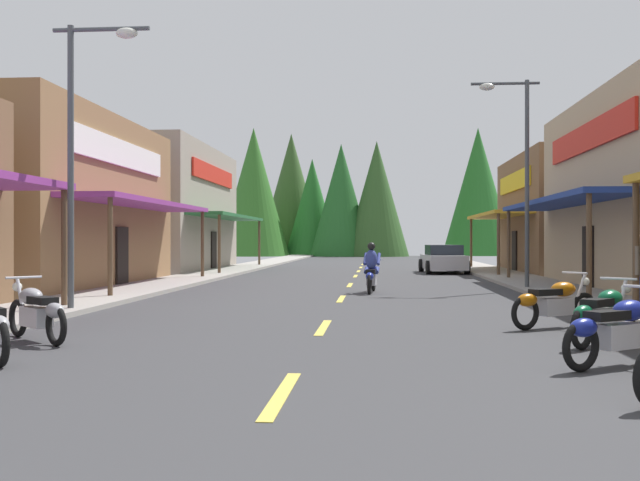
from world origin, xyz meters
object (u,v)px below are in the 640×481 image
Objects in this scene: streetlamp_left at (85,126)px; motorcycle_parked_right_5 at (554,302)px; streetlamp_right at (517,155)px; motorcycle_parked_right_3 at (618,329)px; motorcycle_parked_right_4 at (604,314)px; parked_car_curbside at (443,259)px; motorcycle_parked_left_3 at (37,311)px; rider_cruising_lead at (371,272)px.

motorcycle_parked_right_5 is (9.82, -1.99, -3.70)m from streetlamp_left.
streetlamp_right is 15.10m from motorcycle_parked_right_3.
motorcycle_parked_right_4 is at bearing -94.58° from streetlamp_right.
parked_car_curbside is at bearing 54.06° from motorcycle_parked_right_3.
streetlamp_left is at bearing 111.76° from motorcycle_parked_right_3.
streetlamp_right is 4.11× the size of motorcycle_parked_left_3.
streetlamp_left is 1.47× the size of parked_car_curbside.
motorcycle_parked_right_5 and motorcycle_parked_left_3 have the same top height.
streetlamp_right is 11.13m from motorcycle_parked_right_5.
streetlamp_right is 3.69× the size of motorcycle_parked_right_5.
motorcycle_parked_right_3 is at bearing -161.40° from rider_cruising_lead.
motorcycle_parked_right_4 is 11.62m from rider_cruising_lead.
rider_cruising_lead is (-3.71, 11.01, 0.17)m from motorcycle_parked_right_4.
rider_cruising_lead is at bearing 47.08° from streetlamp_left.
motorcycle_parked_right_4 is at bearing -116.29° from motorcycle_parked_right_5.
streetlamp_right is at bearing -67.76° from rider_cruising_lead.
motorcycle_parked_right_4 and motorcycle_parked_left_3 have the same top height.
rider_cruising_lead reaches higher than parked_car_curbside.
streetlamp_left is 3.87× the size of motorcycle_parked_right_4.
motorcycle_parked_right_4 is 0.38× the size of parked_car_curbside.
motorcycle_parked_left_3 is at bearing 163.39° from motorcycle_parked_right_5.
streetlamp_right is at bearing 37.04° from streetlamp_left.
rider_cruising_lead is (5.30, 11.31, 0.17)m from motorcycle_parked_left_3.
streetlamp_right is 6.22m from rider_cruising_lead.
motorcycle_parked_right_4 is (0.41, 1.98, 0.00)m from motorcycle_parked_right_3.
streetlamp_right is 16.75m from motorcycle_parked_left_3.
motorcycle_parked_left_3 is (-8.77, -2.50, 0.00)m from motorcycle_parked_right_5.
streetlamp_left reaches higher than motorcycle_parked_right_3.
motorcycle_parked_right_4 is (10.06, -4.19, -3.70)m from streetlamp_left.
streetlamp_right is 4.11× the size of motorcycle_parked_right_4.
rider_cruising_lead is (-4.72, -1.53, -3.76)m from streetlamp_right.
motorcycle_parked_right_5 is at bearing -154.16° from rider_cruising_lead.
parked_car_curbside is (8.74, 25.30, 0.20)m from motorcycle_parked_left_3.
motorcycle_parked_right_5 is 9.48m from rider_cruising_lead.
streetlamp_right is 3.81× the size of motorcycle_parked_right_3.
streetlamp_left is at bearing 141.40° from rider_cruising_lead.
motorcycle_parked_right_3 and motorcycle_parked_right_5 have the same top height.
rider_cruising_lead is 14.40m from parked_car_curbside.
parked_car_curbside is at bearing 95.85° from streetlamp_right.
motorcycle_parked_right_4 is at bearing -22.61° from streetlamp_left.
parked_car_curbside is at bearing -67.44° from motorcycle_parked_left_3.
motorcycle_parked_right_3 is at bearing 176.27° from parked_car_curbside.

